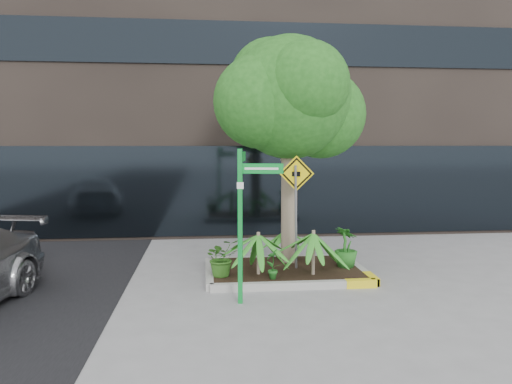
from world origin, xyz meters
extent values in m
plane|color=gray|center=(0.00, 0.00, 0.00)|extent=(80.00, 80.00, 0.00)
cube|color=#2D2621|center=(0.50, 8.50, 7.50)|extent=(18.00, 8.00, 15.00)
cube|color=#9E9E99|center=(0.20, 1.40, 0.07)|extent=(3.20, 0.15, 0.15)
cube|color=#9E9E99|center=(0.20, -0.80, 0.07)|extent=(3.20, 0.15, 0.15)
cube|color=#9E9E99|center=(-1.40, 0.30, 0.07)|extent=(0.15, 2.20, 0.15)
cube|color=#9E9E99|center=(1.80, 0.30, 0.07)|extent=(0.15, 2.20, 0.15)
cube|color=yellow|center=(1.50, -0.80, 0.07)|extent=(0.60, 0.17, 0.15)
cube|color=black|center=(0.20, 0.30, 0.12)|extent=(3.05, 2.05, 0.06)
cylinder|color=gray|center=(0.38, 0.85, 1.66)|extent=(0.35, 0.35, 3.31)
cylinder|color=gray|center=(0.49, 0.85, 2.87)|extent=(0.63, 0.18, 1.08)
sphere|color=#1D5217|center=(0.38, 0.85, 3.75)|extent=(2.65, 2.65, 2.65)
sphere|color=#1D5217|center=(1.15, 1.18, 3.42)|extent=(1.99, 1.99, 1.99)
sphere|color=#1D5217|center=(-0.29, 0.62, 3.64)|extent=(1.99, 1.99, 1.99)
sphere|color=#1D5217|center=(0.60, 0.18, 3.97)|extent=(1.77, 1.77, 1.77)
sphere|color=#1D5217|center=(0.04, 1.40, 4.20)|extent=(1.88, 1.88, 1.88)
cylinder|color=gray|center=(0.67, -0.30, 0.60)|extent=(0.07, 0.07, 0.90)
cylinder|color=gray|center=(-0.42, -0.16, 0.58)|extent=(0.07, 0.07, 0.85)
cylinder|color=gray|center=(0.36, 1.18, 0.49)|extent=(0.07, 0.07, 0.68)
imported|color=#2C5E1B|center=(-1.15, -0.23, 0.53)|extent=(0.88, 0.88, 0.75)
imported|color=#23691F|center=(1.50, 0.24, 0.58)|extent=(0.67, 0.67, 0.86)
imported|color=#1F631E|center=(-0.17, -0.55, 0.45)|extent=(0.45, 0.45, 0.61)
imported|color=#1E671E|center=(0.40, 0.95, 0.52)|extent=(0.47, 0.47, 0.74)
cube|color=#0D9030|center=(-0.88, -1.50, 1.34)|extent=(0.09, 0.09, 2.68)
cube|color=#0D9030|center=(-0.52, -1.57, 2.34)|extent=(0.74, 0.17, 0.17)
cube|color=#0D9030|center=(-0.81, -1.14, 2.53)|extent=(0.17, 0.74, 0.17)
cube|color=white|center=(-0.52, -1.58, 2.34)|extent=(0.56, 0.11, 0.04)
cube|color=white|center=(-0.82, -1.14, 2.53)|extent=(0.11, 0.56, 0.04)
cube|color=white|center=(-0.88, -1.54, 2.06)|extent=(0.11, 0.03, 0.11)
cylinder|color=slate|center=(0.40, 0.16, 1.24)|extent=(0.13, 0.22, 2.17)
cube|color=yellow|center=(0.40, 0.13, 2.16)|extent=(0.69, 0.28, 0.73)
cube|color=black|center=(0.40, 0.12, 2.16)|extent=(0.61, 0.24, 0.65)
cube|color=yellow|center=(0.40, 0.12, 2.16)|extent=(0.52, 0.20, 0.55)
cube|color=black|center=(0.39, 0.11, 2.14)|extent=(0.16, 0.06, 0.10)
camera|label=1|loc=(-1.49, -9.92, 2.76)|focal=35.00mm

